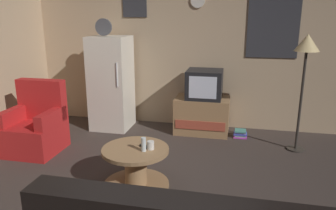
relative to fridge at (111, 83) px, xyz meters
name	(u,v)px	position (x,y,z in m)	size (l,w,h in m)	color
ground_plane	(143,197)	(1.11, -1.99, -0.75)	(12.00, 12.00, 0.00)	#3D332D
wall_with_art	(184,48)	(1.12, 0.46, 0.54)	(5.20, 0.12, 2.58)	tan
fridge	(111,83)	(0.00, 0.00, 0.00)	(0.60, 0.62, 1.77)	silver
tv_stand	(202,115)	(1.48, 0.07, -0.47)	(0.84, 0.53, 0.57)	#9E754C
crt_tv	(204,84)	(1.50, 0.07, 0.03)	(0.54, 0.51, 0.44)	black
standing_lamp	(306,52)	(2.85, -0.36, 0.60)	(0.32, 0.32, 1.59)	#332D28
coffee_table	(136,168)	(0.98, -1.80, -0.53)	(0.72, 0.72, 0.45)	#9E754C
wine_glass	(144,144)	(1.09, -1.85, -0.23)	(0.05, 0.05, 0.15)	silver
mug_ceramic_white	(151,145)	(1.14, -1.79, -0.26)	(0.08, 0.08, 0.09)	silver
remote_control	(146,146)	(1.08, -1.76, -0.29)	(0.15, 0.04, 0.02)	black
armchair	(36,127)	(-0.67, -1.13, -0.42)	(0.68, 0.68, 0.96)	red
book_stack	(240,134)	(2.09, -0.03, -0.70)	(0.20, 0.17, 0.12)	#C642C1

